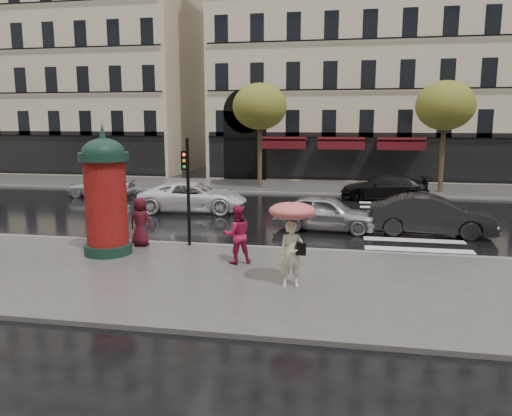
% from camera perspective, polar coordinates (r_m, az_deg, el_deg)
% --- Properties ---
extents(ground, '(160.00, 160.00, 0.00)m').
position_cam_1_polar(ground, '(14.34, -4.38, -7.70)').
color(ground, black).
rests_on(ground, ground).
extents(near_sidewalk, '(90.00, 7.00, 0.12)m').
position_cam_1_polar(near_sidewalk, '(13.86, -4.91, -8.08)').
color(near_sidewalk, '#474744').
rests_on(near_sidewalk, ground).
extents(far_sidewalk, '(90.00, 6.00, 0.12)m').
position_cam_1_polar(far_sidewalk, '(32.67, 4.19, 2.43)').
color(far_sidewalk, '#474744').
rests_on(far_sidewalk, ground).
extents(near_kerb, '(90.00, 0.25, 0.14)m').
position_cam_1_polar(near_kerb, '(17.12, -1.80, -4.49)').
color(near_kerb, slate).
rests_on(near_kerb, ground).
extents(far_kerb, '(90.00, 0.25, 0.14)m').
position_cam_1_polar(far_kerb, '(29.72, 3.55, 1.70)').
color(far_kerb, slate).
rests_on(far_kerb, ground).
extents(zebra_crossing, '(3.60, 11.75, 0.01)m').
position_cam_1_polar(zebra_crossing, '(23.33, 16.36, -1.15)').
color(zebra_crossing, silver).
rests_on(zebra_crossing, ground).
extents(bldg_far_corner, '(26.00, 14.00, 22.90)m').
position_cam_1_polar(bldg_far_corner, '(43.82, 14.38, 18.84)').
color(bldg_far_corner, '#B7A88C').
rests_on(bldg_far_corner, ground).
extents(bldg_far_left, '(24.00, 14.00, 22.90)m').
position_cam_1_polar(bldg_far_left, '(50.67, -20.86, 17.27)').
color(bldg_far_left, '#B7A88C').
rests_on(bldg_far_left, ground).
extents(tree_far_left, '(3.40, 3.40, 6.64)m').
position_cam_1_polar(tree_far_left, '(31.69, 0.44, 11.48)').
color(tree_far_left, '#38281C').
rests_on(tree_far_left, ground).
extents(tree_far_right, '(3.40, 3.40, 6.64)m').
position_cam_1_polar(tree_far_right, '(31.67, 20.81, 10.84)').
color(tree_far_right, '#38281C').
rests_on(tree_far_right, ground).
extents(woman_umbrella, '(1.18, 1.18, 2.27)m').
position_cam_1_polar(woman_umbrella, '(12.69, 4.13, -2.49)').
color(woman_umbrella, beige).
rests_on(woman_umbrella, near_sidewalk).
extents(woman_red, '(1.06, 0.97, 1.75)m').
position_cam_1_polar(woman_red, '(14.87, -2.20, -3.05)').
color(woman_red, '#A31442').
rests_on(woman_red, near_sidewalk).
extents(man_burgundy, '(0.87, 0.62, 1.66)m').
position_cam_1_polar(man_burgundy, '(17.39, -13.08, -1.54)').
color(man_burgundy, '#450D18').
rests_on(man_burgundy, near_sidewalk).
extents(morris_column, '(1.55, 1.55, 4.16)m').
position_cam_1_polar(morris_column, '(16.44, -16.82, 1.74)').
color(morris_column, black).
rests_on(morris_column, near_sidewalk).
extents(traffic_light, '(0.24, 0.35, 3.65)m').
position_cam_1_polar(traffic_light, '(16.91, -7.87, 3.04)').
color(traffic_light, black).
rests_on(traffic_light, near_sidewalk).
extents(car_silver, '(4.30, 2.09, 1.41)m').
position_cam_1_polar(car_silver, '(20.10, 7.97, -0.55)').
color(car_silver, '#B0B0B5').
rests_on(car_silver, ground).
extents(car_darkgrey, '(4.76, 1.99, 1.53)m').
position_cam_1_polar(car_darkgrey, '(20.27, 19.40, -0.77)').
color(car_darkgrey, black).
rests_on(car_darkgrey, ground).
extents(car_white, '(5.34, 2.84, 1.43)m').
position_cam_1_polar(car_white, '(24.17, -7.15, 1.26)').
color(car_white, white).
rests_on(car_white, ground).
extents(car_black, '(4.75, 1.98, 1.37)m').
position_cam_1_polar(car_black, '(28.50, 14.44, 2.29)').
color(car_black, black).
rests_on(car_black, ground).
extents(car_far_silver, '(3.94, 1.95, 1.29)m').
position_cam_1_polar(car_far_silver, '(30.16, -17.26, 2.49)').
color(car_far_silver, silver).
rests_on(car_far_silver, ground).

